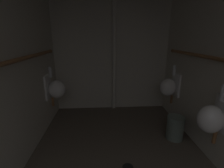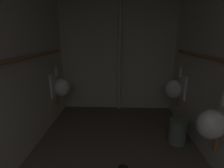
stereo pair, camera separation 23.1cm
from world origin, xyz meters
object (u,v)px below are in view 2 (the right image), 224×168
Objects in this scene: urinal_right_far at (175,88)px; floor_drain at (123,168)px; urinal_left_mid at (61,87)px; urinal_right_mid at (213,123)px; waste_bin at (178,131)px; standpipe_back_wall at (120,54)px.

urinal_right_far is 5.39× the size of floor_drain.
urinal_right_mid is at bearing -30.39° from urinal_left_mid.
urinal_right_far reaches higher than floor_drain.
waste_bin is at bearing -18.29° from urinal_left_mid.
urinal_right_far is 1.97× the size of waste_bin.
floor_drain is at bearing -88.29° from standpipe_back_wall.
standpipe_back_wall is (-1.02, 0.51, 0.57)m from urinal_right_far.
urinal_right_mid is at bearing -90.00° from urinal_right_far.
standpipe_back_wall is at bearing 153.28° from urinal_right_far.
floor_drain is (-0.97, -1.22, -0.67)m from urinal_right_far.
urinal_right_mid is at bearing -78.22° from waste_bin.
urinal_right_mid is 1.18m from floor_drain.
urinal_right_far is (2.14, -0.01, 0.00)m from urinal_left_mid.
floor_drain is at bearing 178.64° from urinal_right_mid.
waste_bin reaches higher than floor_drain.
floor_drain is at bearing -146.38° from waste_bin.
urinal_left_mid is 1.82m from floor_drain.
floor_drain is (0.05, -1.74, -1.24)m from standpipe_back_wall.
urinal_right_mid is 0.77m from waste_bin.
waste_bin is (-0.12, -0.66, -0.48)m from urinal_right_far.
standpipe_back_wall reaches higher than waste_bin.
urinal_left_mid is 2.14m from urinal_right_far.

